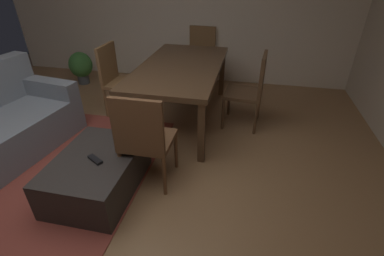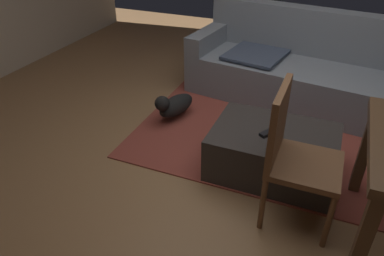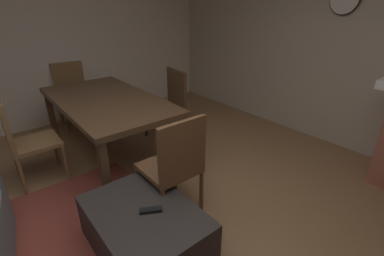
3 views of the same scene
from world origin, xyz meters
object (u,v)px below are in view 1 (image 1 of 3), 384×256
at_px(tv_remote, 95,159).
at_px(dining_chair_north, 117,76).
at_px(ottoman_coffee_table, 98,173).
at_px(potted_plant, 81,66).
at_px(dining_chair_east, 201,53).
at_px(dining_chair_south, 251,87).
at_px(dining_chair_west, 144,137).
at_px(dining_table, 181,70).

height_order(tv_remote, dining_chair_north, dining_chair_north).
distance_m(ottoman_coffee_table, potted_plant, 2.84).
bearing_deg(potted_plant, dining_chair_east, -76.70).
bearing_deg(dining_chair_north, dining_chair_east, -33.72).
height_order(ottoman_coffee_table, dining_chair_south, dining_chair_south).
bearing_deg(potted_plant, tv_remote, -146.34).
distance_m(dining_chair_west, dining_chair_north, 1.60).
relative_size(ottoman_coffee_table, dining_chair_east, 1.00).
height_order(ottoman_coffee_table, dining_chair_west, dining_chair_west).
distance_m(ottoman_coffee_table, dining_chair_south, 2.00).
height_order(dining_chair_south, dining_chair_west, same).
bearing_deg(tv_remote, potted_plant, 63.02).
bearing_deg(dining_chair_north, dining_table, -90.10).
height_order(dining_chair_south, dining_chair_east, same).
bearing_deg(dining_chair_east, dining_chair_south, -146.92).
distance_m(tv_remote, potted_plant, 2.89).
distance_m(tv_remote, dining_chair_east, 2.91).
relative_size(dining_chair_east, potted_plant, 1.72).
height_order(dining_chair_west, dining_chair_east, same).
height_order(tv_remote, dining_chair_west, dining_chair_west).
relative_size(dining_chair_north, dining_chair_east, 1.00).
bearing_deg(dining_chair_west, dining_chair_north, 33.44).
bearing_deg(potted_plant, dining_chair_south, -106.97).
distance_m(tv_remote, dining_chair_west, 0.45).
relative_size(ottoman_coffee_table, dining_chair_south, 1.00).
bearing_deg(ottoman_coffee_table, dining_chair_west, -67.57).
bearing_deg(dining_table, dining_chair_south, -90.53).
xyz_separation_m(ottoman_coffee_table, tv_remote, (-0.05, -0.04, 0.20)).
bearing_deg(dining_chair_east, dining_table, 179.69).
relative_size(dining_table, dining_chair_west, 2.02).
distance_m(dining_chair_south, dining_chair_north, 1.76).
bearing_deg(dining_table, ottoman_coffee_table, 164.82).
xyz_separation_m(tv_remote, potted_plant, (2.41, 1.60, -0.07)).
bearing_deg(dining_chair_east, dining_chair_north, 146.28).
relative_size(dining_chair_south, dining_chair_east, 1.00).
bearing_deg(dining_chair_north, tv_remote, -161.79).
bearing_deg(dining_chair_west, dining_chair_south, -33.62).
xyz_separation_m(dining_table, dining_chair_west, (-1.33, -0.00, -0.15)).
relative_size(ottoman_coffee_table, dining_chair_west, 1.00).
distance_m(ottoman_coffee_table, dining_table, 1.63).
distance_m(dining_chair_west, dining_chair_east, 2.66).
bearing_deg(dining_table, potted_plant, 66.40).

